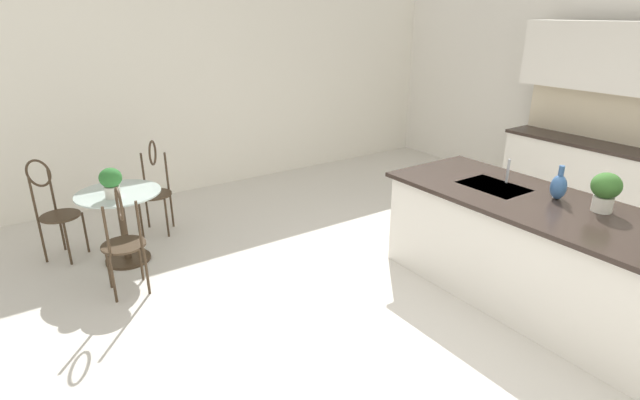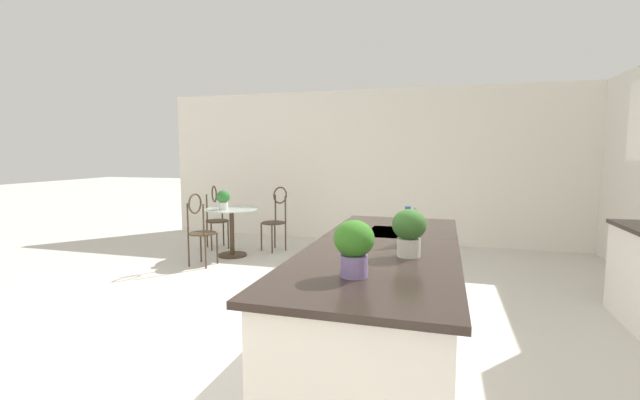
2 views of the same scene
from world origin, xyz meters
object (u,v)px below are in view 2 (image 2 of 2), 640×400
object	(u,v)px
potted_plant_counter_far	(354,245)
vase_on_counter	(407,230)
potted_plant_counter_near	(409,230)
chair_near_window	(276,216)
chair_toward_desk	(216,214)
chair_by_island	(200,226)
potted_plant_on_table	(223,199)
bistro_table	(232,227)

from	to	relation	value
potted_plant_counter_far	vase_on_counter	world-z (taller)	potted_plant_counter_far
potted_plant_counter_near	vase_on_counter	bearing A→B (deg)	-173.76
chair_near_window	chair_toward_desk	xyz separation A→B (m)	(0.10, -1.04, 0.00)
chair_near_window	potted_plant_counter_near	xyz separation A→B (m)	(3.67, 2.41, 0.53)
chair_by_island	potted_plant_counter_far	size ratio (longest dim) A/B	3.34
vase_on_counter	chair_near_window	bearing A→B (deg)	-144.45
potted_plant_on_table	potted_plant_counter_far	xyz separation A→B (m)	(3.53, 2.73, 0.19)
bistro_table	potted_plant_on_table	size ratio (longest dim) A/B	2.78
chair_by_island	chair_toward_desk	world-z (taller)	same
chair_near_window	vase_on_counter	xyz separation A→B (m)	(3.32, 2.37, 0.46)
bistro_table	potted_plant_on_table	xyz separation A→B (m)	(0.12, -0.07, 0.46)
potted_plant_counter_near	potted_plant_counter_far	bearing A→B (deg)	-24.50
chair_toward_desk	vase_on_counter	xyz separation A→B (m)	(3.22, 3.41, 0.46)
vase_on_counter	chair_toward_desk	bearing A→B (deg)	-133.35
chair_toward_desk	potted_plant_on_table	world-z (taller)	chair_toward_desk
bistro_table	potted_plant_counter_far	size ratio (longest dim) A/B	2.56
chair_by_island	potted_plant_on_table	world-z (taller)	chair_by_island
chair_near_window	potted_plant_counter_far	xyz separation A→B (m)	(4.22, 2.16, 0.53)
potted_plant_counter_far	potted_plant_counter_near	world-z (taller)	same
potted_plant_counter_far	potted_plant_counter_near	distance (m)	0.60
chair_near_window	chair_toward_desk	bearing A→B (deg)	-84.40
chair_toward_desk	potted_plant_counter_near	world-z (taller)	potted_plant_counter_near
chair_toward_desk	potted_plant_on_table	size ratio (longest dim) A/B	3.61
bistro_table	potted_plant_counter_far	xyz separation A→B (m)	(3.65, 2.66, 0.65)
potted_plant_on_table	vase_on_counter	bearing A→B (deg)	48.26
bistro_table	vase_on_counter	xyz separation A→B (m)	(2.75, 2.88, 0.58)
bistro_table	chair_near_window	xyz separation A→B (m)	(-0.57, 0.50, 0.13)
vase_on_counter	potted_plant_counter_near	bearing A→B (deg)	6.24
chair_by_island	potted_plant_on_table	distance (m)	0.64
potted_plant_counter_far	potted_plant_counter_near	size ratio (longest dim) A/B	1.00
vase_on_counter	chair_by_island	bearing A→B (deg)	-124.58
chair_by_island	potted_plant_counter_near	world-z (taller)	potted_plant_counter_near
chair_near_window	potted_plant_on_table	xyz separation A→B (m)	(0.69, -0.57, 0.33)
chair_toward_desk	vase_on_counter	world-z (taller)	vase_on_counter
chair_near_window	chair_by_island	xyz separation A→B (m)	(1.24, -0.64, 0.00)
chair_near_window	potted_plant_counter_far	distance (m)	4.77
chair_toward_desk	potted_plant_counter_far	distance (m)	5.24
chair_by_island	vase_on_counter	size ratio (longest dim) A/B	3.62
chair_near_window	potted_plant_on_table	world-z (taller)	chair_near_window
potted_plant_counter_near	chair_toward_desk	bearing A→B (deg)	-135.98
potted_plant_on_table	chair_near_window	bearing A→B (deg)	140.52
chair_by_island	vase_on_counter	distance (m)	3.69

